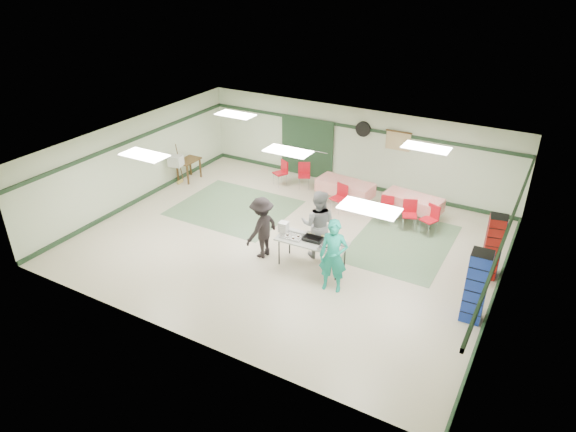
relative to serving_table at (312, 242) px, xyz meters
The scene contains 42 objects.
floor 1.55m from the serving_table, 145.64° to the left, with size 11.00×11.00×0.00m, color beige.
ceiling 2.41m from the serving_table, 145.64° to the left, with size 11.00×11.00×0.00m, color silver.
wall_back 5.43m from the serving_table, 102.14° to the left, with size 11.00×11.00×0.00m, color beige.
wall_front 3.94m from the serving_table, 106.95° to the right, with size 11.00×11.00×0.00m, color beige.
wall_left 6.71m from the serving_table, behind, with size 9.00×9.00×0.00m, color beige.
wall_right 4.48m from the serving_table, 10.08° to the left, with size 9.00×9.00×0.00m, color beige.
trim_back 5.53m from the serving_table, 102.21° to the left, with size 11.00×0.06×0.10m, color #1D3620.
baseboard_back 5.41m from the serving_table, 102.21° to the left, with size 11.00×0.06×0.12m, color #1D3620.
trim_left 6.78m from the serving_table, behind, with size 9.00×0.06×0.10m, color #1D3620.
baseboard_left 6.68m from the serving_table, behind, with size 9.00×0.06×0.12m, color #1D3620.
trim_right 4.60m from the serving_table, 10.15° to the left, with size 9.00×0.06×0.10m, color #1D3620.
baseboard_right 4.45m from the serving_table, 10.15° to the left, with size 9.00×0.06×0.12m, color #1D3620.
green_patch_a 4.11m from the serving_table, 153.96° to the left, with size 3.50×3.00×0.01m, color gray.
green_patch_b 2.91m from the serving_table, 53.82° to the left, with size 2.50×3.50×0.01m, color gray.
double_door_left 6.20m from the serving_table, 122.59° to the left, with size 0.90×0.06×2.10m, color gray.
double_door_right 5.75m from the serving_table, 114.57° to the left, with size 0.90×0.06×2.10m, color gray.
door_frame 5.94m from the serving_table, 118.87° to the left, with size 2.00×0.03×2.15m, color #1D3620.
wall_fan 5.45m from the serving_table, 99.10° to the left, with size 0.50×0.50×0.10m, color black.
scroll_banner 5.35m from the serving_table, 86.00° to the left, with size 0.80×0.02×0.60m, color #D7C186.
serving_table is the anchor object (origin of this frame).
sheet_tray_right 0.58m from the serving_table, ahead, with size 0.56×0.43×0.02m, color silver.
sheet_tray_mid 0.16m from the serving_table, 102.28° to the left, with size 0.53×0.40×0.02m, color silver.
sheet_tray_left 0.54m from the serving_table, behind, with size 0.55×0.42×0.02m, color silver.
baking_pan 0.09m from the serving_table, 79.25° to the left, with size 0.49×0.31×0.08m, color black.
foam_box_stack 0.88m from the serving_table, behind, with size 0.23×0.21×0.27m, color white.
volunteer_teal 1.10m from the serving_table, 35.63° to the right, with size 0.67×0.44×1.84m, color #148C78.
volunteer_grey 0.61m from the serving_table, 101.36° to the left, with size 0.91×0.71×1.87m, color gray.
volunteer_dark 1.39m from the serving_table, behind, with size 1.09×0.63×1.69m, color black.
dining_table_a 4.06m from the serving_table, 69.24° to the left, with size 1.78×0.96×0.77m.
dining_table_b 3.87m from the serving_table, 101.37° to the left, with size 1.85×0.96×0.77m.
chair_a 3.57m from the serving_table, 64.72° to the left, with size 0.52×0.52×0.88m.
chair_b 3.33m from the serving_table, 75.51° to the left, with size 0.46×0.46×0.83m.
chair_c 3.87m from the serving_table, 56.28° to the left, with size 0.54×0.54×0.87m.
chair_d 3.30m from the serving_table, 101.72° to the left, with size 0.51×0.51×0.89m.
chair_loose_a 4.94m from the serving_table, 120.13° to the left, with size 0.55×0.55×0.87m.
chair_loose_b 5.19m from the serving_table, 128.39° to the left, with size 0.54×0.54×0.87m.
crate_stack_blue_a 4.45m from the serving_table, 25.63° to the left, with size 0.41×0.41×1.61m, color navy.
crate_stack_red 4.38m from the serving_table, 23.37° to the left, with size 0.37×0.37×1.70m, color maroon.
crate_stack_blue_b 4.02m from the serving_table, ahead, with size 0.44×0.44×1.71m, color navy.
printer_table 6.90m from the serving_table, 155.69° to the left, with size 0.57×0.86×0.74m.
office_printer 6.67m from the serving_table, 160.60° to the left, with size 0.44×0.38×0.34m, color silver.
broom 6.83m from the serving_table, 158.75° to the left, with size 0.03×0.03×1.42m, color brown.
Camera 1 is at (6.07, -10.73, 7.30)m, focal length 32.00 mm.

